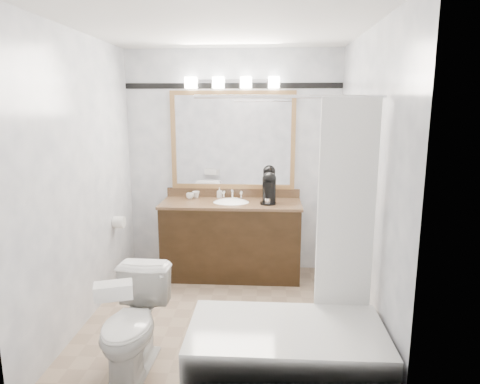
% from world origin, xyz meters
% --- Properties ---
extents(room, '(2.42, 2.62, 2.52)m').
position_xyz_m(room, '(0.00, 0.00, 1.25)').
color(room, tan).
rests_on(room, ground).
extents(vanity, '(1.53, 0.58, 0.97)m').
position_xyz_m(vanity, '(0.00, 1.02, 0.44)').
color(vanity, black).
rests_on(vanity, ground).
extents(mirror, '(1.40, 0.04, 1.10)m').
position_xyz_m(mirror, '(0.00, 1.28, 1.50)').
color(mirror, '#B0824F').
rests_on(mirror, room).
extents(vanity_light_bar, '(1.02, 0.14, 0.12)m').
position_xyz_m(vanity_light_bar, '(0.00, 1.23, 2.13)').
color(vanity_light_bar, silver).
rests_on(vanity_light_bar, room).
extents(accent_stripe, '(2.40, 0.01, 0.06)m').
position_xyz_m(accent_stripe, '(0.00, 1.29, 2.10)').
color(accent_stripe, black).
rests_on(accent_stripe, room).
extents(bathtub, '(1.30, 0.75, 1.96)m').
position_xyz_m(bathtub, '(0.55, -0.90, 0.28)').
color(bathtub, white).
rests_on(bathtub, ground).
extents(tp_roll, '(0.11, 0.12, 0.12)m').
position_xyz_m(tp_roll, '(-1.14, 0.66, 0.70)').
color(tp_roll, white).
rests_on(tp_roll, room).
extents(toilet, '(0.43, 0.72, 0.72)m').
position_xyz_m(toilet, '(-0.55, -0.79, 0.36)').
color(toilet, white).
rests_on(toilet, ground).
extents(tissue_box, '(0.26, 0.19, 0.09)m').
position_xyz_m(tissue_box, '(-0.55, -1.12, 0.77)').
color(tissue_box, white).
rests_on(tissue_box, toilet).
extents(coffee_maker, '(0.17, 0.22, 0.34)m').
position_xyz_m(coffee_maker, '(0.41, 1.00, 1.02)').
color(coffee_maker, black).
rests_on(coffee_maker, vanity).
extents(cup_left, '(0.11, 0.11, 0.07)m').
position_xyz_m(cup_left, '(-0.48, 1.15, 0.88)').
color(cup_left, white).
rests_on(cup_left, vanity).
extents(cup_right, '(0.09, 0.09, 0.07)m').
position_xyz_m(cup_right, '(-0.42, 1.21, 0.89)').
color(cup_right, white).
rests_on(cup_right, vanity).
extents(soap_bottle_a, '(0.06, 0.06, 0.12)m').
position_xyz_m(soap_bottle_a, '(-0.15, 1.23, 0.91)').
color(soap_bottle_a, white).
rests_on(soap_bottle_a, vanity).
extents(soap_bar, '(0.08, 0.07, 0.02)m').
position_xyz_m(soap_bar, '(0.03, 1.13, 0.86)').
color(soap_bar, beige).
rests_on(soap_bar, vanity).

